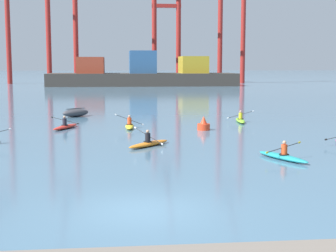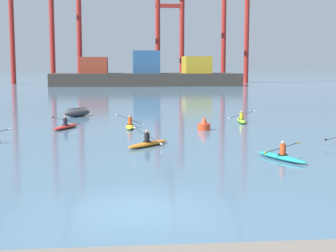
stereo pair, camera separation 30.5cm
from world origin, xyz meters
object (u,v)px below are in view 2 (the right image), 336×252
at_px(kayak_teal, 281,156).
at_px(kayak_lime, 241,120).
at_px(kayak_red, 66,126).
at_px(gantry_crane_west_mid, 65,3).
at_px(gantry_crane_east, 236,4).
at_px(capsized_dinghy, 77,113).
at_px(kayak_orange, 148,143).
at_px(kayak_yellow, 130,125).
at_px(container_barge, 146,75).
at_px(gantry_crane_east_mid, 170,17).
at_px(channel_buoy, 204,125).

xyz_separation_m(kayak_teal, kayak_lime, (1.87, 15.96, 0.00)).
height_order(kayak_red, kayak_lime, kayak_lime).
relative_size(gantry_crane_west_mid, kayak_teal, 11.45).
relative_size(gantry_crane_east, capsized_dinghy, 14.90).
bearing_deg(kayak_orange, kayak_lime, 54.15).
xyz_separation_m(gantry_crane_west_mid, kayak_yellow, (13.86, -84.91, -18.94)).
xyz_separation_m(kayak_red, kayak_lime, (13.70, 2.84, 0.00)).
distance_m(container_barge, capsized_dinghy, 67.38).
bearing_deg(kayak_lime, kayak_teal, -96.68).
distance_m(container_barge, kayak_orange, 83.68).
height_order(gantry_crane_east, kayak_red, gantry_crane_east).
xyz_separation_m(gantry_crane_east_mid, kayak_yellow, (-11.29, -86.61, -16.06)).
bearing_deg(kayak_lime, gantry_crane_east, 77.51).
distance_m(gantry_crane_east_mid, kayak_orange, 96.95).
relative_size(capsized_dinghy, kayak_teal, 0.81).
relative_size(gantry_crane_east_mid, capsized_dinghy, 12.83).
bearing_deg(kayak_red, gantry_crane_east, 69.70).
bearing_deg(channel_buoy, container_barge, 90.33).
xyz_separation_m(gantry_crane_east_mid, capsized_dinghy, (-15.90, -78.17, -15.88)).
bearing_deg(kayak_teal, capsized_dinghy, 118.64).
distance_m(gantry_crane_west_mid, kayak_red, 87.48).
xyz_separation_m(container_barge, kayak_red, (-9.44, -75.12, -2.26)).
xyz_separation_m(container_barge, capsized_dinghy, (-9.39, -66.69, -2.08)).
xyz_separation_m(capsized_dinghy, kayak_lime, (13.64, -5.60, -0.18)).
bearing_deg(kayak_teal, kayak_orange, 143.26).
xyz_separation_m(container_barge, gantry_crane_east_mid, (6.51, 11.48, 13.80)).
distance_m(container_barge, gantry_crane_west_mid, 26.86).
height_order(gantry_crane_east_mid, gantry_crane_east, gantry_crane_east).
bearing_deg(gantry_crane_east_mid, capsized_dinghy, -101.50).
relative_size(gantry_crane_east_mid, kayak_red, 10.37).
bearing_deg(kayak_teal, gantry_crane_west_mid, 102.11).
bearing_deg(kayak_teal, kayak_yellow, 118.65).
distance_m(gantry_crane_west_mid, kayak_yellow, 88.09).
bearing_deg(gantry_crane_east_mid, kayak_red, -100.44).
bearing_deg(kayak_teal, kayak_lime, 83.32).
relative_size(kayak_teal, kayak_lime, 0.97).
height_order(gantry_crane_east, kayak_teal, gantry_crane_east).
bearing_deg(kayak_yellow, kayak_teal, -61.35).
bearing_deg(kayak_yellow, kayak_orange, -83.97).
bearing_deg(kayak_yellow, kayak_lime, 17.42).
bearing_deg(kayak_red, channel_buoy, -10.15).
relative_size(container_barge, channel_buoy, 41.53).
height_order(gantry_crane_west_mid, kayak_teal, gantry_crane_west_mid).
relative_size(gantry_crane_east, kayak_yellow, 11.90).
distance_m(container_barge, gantry_crane_east, 31.64).
xyz_separation_m(kayak_orange, kayak_lime, (8.15, 11.27, 0.00)).
bearing_deg(kayak_orange, container_barge, 87.34).
relative_size(kayak_orange, kayak_red, 0.86).
height_order(gantry_crane_east_mid, kayak_orange, gantry_crane_east_mid).
relative_size(kayak_red, kayak_teal, 1.01).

